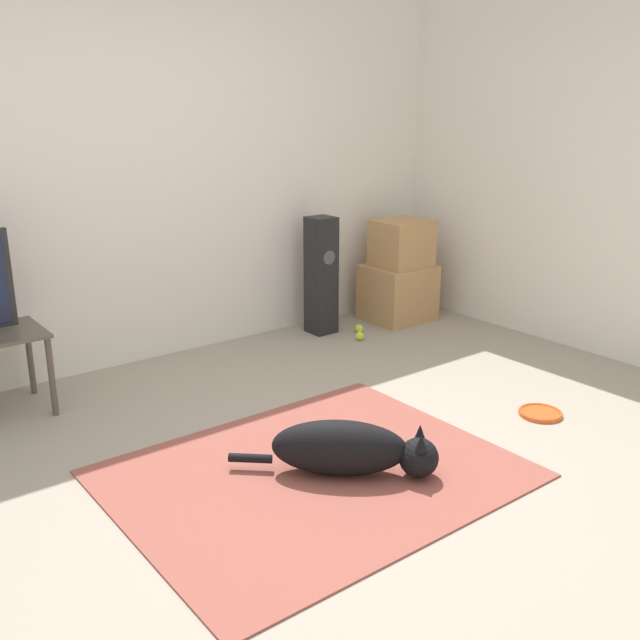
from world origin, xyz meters
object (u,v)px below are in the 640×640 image
object	(u,v)px
cardboard_box_upper	(402,243)
tennis_ball_by_boxes	(360,336)
frisbee	(540,413)
dog	(351,449)
tennis_ball_near_speaker	(359,329)
floor_speaker	(321,276)
cardboard_box_lower	(398,292)

from	to	relation	value
cardboard_box_upper	tennis_ball_by_boxes	xyz separation A→B (m)	(-0.62, -0.22, -0.60)
frisbee	tennis_ball_by_boxes	size ratio (longest dim) A/B	3.73
dog	tennis_ball_near_speaker	xyz separation A→B (m)	(1.48, 1.66, -0.11)
cardboard_box_upper	floor_speaker	distance (m)	0.75
tennis_ball_by_boxes	tennis_ball_near_speaker	bearing A→B (deg)	51.01
tennis_ball_by_boxes	tennis_ball_near_speaker	xyz separation A→B (m)	(0.12, 0.14, 0.00)
tennis_ball_near_speaker	frisbee	bearing A→B (deg)	-95.57
cardboard_box_lower	floor_speaker	distance (m)	0.75
tennis_ball_near_speaker	cardboard_box_upper	bearing A→B (deg)	8.13
cardboard_box_upper	floor_speaker	size ratio (longest dim) A/B	0.46
dog	floor_speaker	bearing A→B (deg)	55.76
cardboard_box_lower	cardboard_box_upper	world-z (taller)	cardboard_box_upper
frisbee	tennis_ball_near_speaker	xyz separation A→B (m)	(0.18, 1.80, 0.02)
dog	cardboard_box_upper	bearing A→B (deg)	41.13
dog	tennis_ball_near_speaker	world-z (taller)	dog
frisbee	tennis_ball_by_boxes	xyz separation A→B (m)	(0.06, 1.65, 0.02)
cardboard_box_lower	tennis_ball_by_boxes	size ratio (longest dim) A/B	7.78
frisbee	tennis_ball_near_speaker	bearing A→B (deg)	84.43
cardboard_box_upper	floor_speaker	world-z (taller)	floor_speaker
dog	cardboard_box_lower	bearing A→B (deg)	41.53
cardboard_box_lower	cardboard_box_upper	xyz separation A→B (m)	(0.01, -0.02, 0.41)
cardboard_box_lower	cardboard_box_upper	size ratio (longest dim) A/B	1.23
cardboard_box_lower	tennis_ball_by_boxes	world-z (taller)	cardboard_box_lower
tennis_ball_near_speaker	floor_speaker	bearing A→B (deg)	137.84
frisbee	tennis_ball_near_speaker	distance (m)	1.81
dog	tennis_ball_by_boxes	xyz separation A→B (m)	(1.37, 1.51, -0.11)
frisbee	tennis_ball_by_boxes	distance (m)	1.65
cardboard_box_lower	frisbee	bearing A→B (deg)	-109.42
dog	frisbee	xyz separation A→B (m)	(1.31, -0.14, -0.13)
frisbee	cardboard_box_upper	world-z (taller)	cardboard_box_upper
cardboard_box_lower	tennis_ball_near_speaker	world-z (taller)	cardboard_box_lower
frisbee	cardboard_box_upper	xyz separation A→B (m)	(0.67, 1.87, 0.62)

